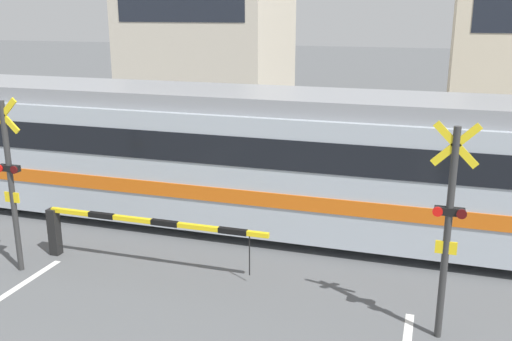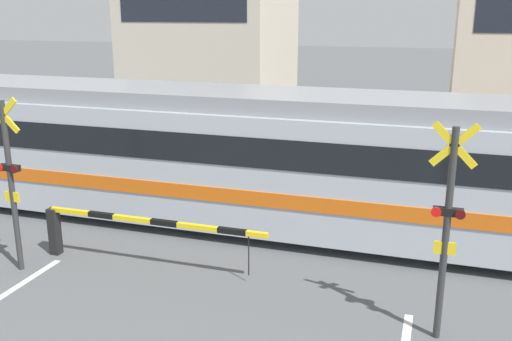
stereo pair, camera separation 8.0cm
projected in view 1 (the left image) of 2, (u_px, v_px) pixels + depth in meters
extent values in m
cube|color=gray|center=(257.00, 236.00, 12.97)|extent=(50.00, 0.10, 0.08)
cube|color=gray|center=(274.00, 215.00, 14.29)|extent=(50.00, 0.10, 0.08)
cube|color=#ADB7C1|center=(237.00, 162.00, 13.42)|extent=(16.80, 2.67, 2.65)
cube|color=gray|center=(237.00, 98.00, 13.02)|extent=(16.63, 2.35, 0.36)
cube|color=orange|center=(238.00, 178.00, 13.53)|extent=(16.82, 2.72, 0.32)
cube|color=black|center=(237.00, 137.00, 13.26)|extent=(16.13, 2.71, 0.64)
cylinder|color=black|center=(37.00, 197.00, 14.61)|extent=(0.76, 0.12, 0.76)
cylinder|color=black|center=(71.00, 181.00, 15.92)|extent=(0.76, 0.12, 0.76)
cylinder|color=black|center=(468.00, 246.00, 11.56)|extent=(0.76, 0.12, 0.76)
cylinder|color=black|center=(465.00, 222.00, 12.88)|extent=(0.76, 0.12, 0.76)
cube|color=black|center=(54.00, 232.00, 11.97)|extent=(0.20, 0.20, 1.01)
cube|color=yellow|center=(154.00, 222.00, 11.15)|extent=(4.70, 0.09, 0.09)
cube|color=black|center=(101.00, 215.00, 11.49)|extent=(0.56, 0.10, 0.10)
cube|color=black|center=(165.00, 223.00, 11.08)|extent=(0.56, 0.10, 0.10)
cube|color=black|center=(233.00, 231.00, 10.67)|extent=(0.56, 0.10, 0.10)
cylinder|color=black|center=(250.00, 256.00, 10.69)|extent=(0.02, 0.02, 0.80)
cube|color=black|center=(434.00, 184.00, 15.22)|extent=(0.20, 0.20, 1.01)
cube|color=yellow|center=(347.00, 160.00, 15.77)|extent=(4.70, 0.09, 0.09)
cube|color=black|center=(390.00, 163.00, 15.43)|extent=(0.56, 0.10, 0.10)
cube|color=black|center=(339.00, 159.00, 15.84)|extent=(0.56, 0.10, 0.10)
cube|color=black|center=(289.00, 155.00, 16.25)|extent=(0.56, 0.10, 0.10)
cylinder|color=black|center=(278.00, 170.00, 16.47)|extent=(0.02, 0.02, 0.80)
cylinder|color=#333333|center=(12.00, 189.00, 10.92)|extent=(0.11, 0.11, 3.39)
cube|color=yellow|center=(3.00, 115.00, 10.54)|extent=(0.68, 0.04, 0.68)
cube|color=yellow|center=(3.00, 115.00, 10.54)|extent=(0.68, 0.04, 0.68)
cube|color=black|center=(9.00, 168.00, 10.81)|extent=(0.44, 0.12, 0.12)
cylinder|color=#4C0C0C|center=(14.00, 170.00, 10.69)|extent=(0.15, 0.03, 0.15)
cube|color=yellow|center=(12.00, 197.00, 10.95)|extent=(0.32, 0.03, 0.20)
cylinder|color=#333333|center=(447.00, 237.00, 8.60)|extent=(0.11, 0.11, 3.39)
cube|color=yellow|center=(456.00, 145.00, 8.21)|extent=(0.68, 0.04, 0.68)
cube|color=yellow|center=(456.00, 145.00, 8.21)|extent=(0.68, 0.04, 0.68)
cube|color=black|center=(449.00, 211.00, 8.49)|extent=(0.44, 0.12, 0.12)
cylinder|color=red|center=(438.00, 212.00, 8.47)|extent=(0.15, 0.03, 0.15)
cylinder|color=#4C0C0C|center=(462.00, 214.00, 8.37)|extent=(0.15, 0.03, 0.15)
cube|color=yellow|center=(446.00, 248.00, 8.63)|extent=(0.32, 0.03, 0.20)
cube|color=beige|center=(209.00, 11.00, 29.26)|extent=(7.52, 7.01, 9.93)
cube|color=#1E232D|center=(179.00, 0.00, 25.90)|extent=(6.32, 0.03, 1.99)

